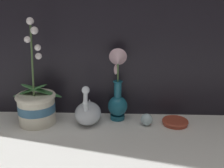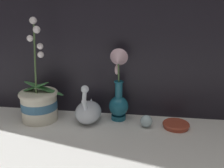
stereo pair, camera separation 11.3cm
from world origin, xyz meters
name	(u,v)px [view 1 (the left image)]	position (x,y,z in m)	size (l,w,h in m)	color
ground_plane	(106,134)	(0.00, 0.00, 0.00)	(2.80, 2.80, 0.00)	silver
orchid_potted_plant	(37,105)	(-0.31, 0.09, 0.09)	(0.24, 0.18, 0.47)	beige
swan_figurine	(88,112)	(-0.09, 0.10, 0.05)	(0.12, 0.18, 0.19)	silver
blue_vase	(118,92)	(0.05, 0.14, 0.13)	(0.09, 0.12, 0.33)	#195B75
glass_sphere	(147,120)	(0.18, 0.09, 0.03)	(0.05, 0.05, 0.05)	silver
amber_dish	(175,122)	(0.31, 0.10, 0.01)	(0.12, 0.12, 0.02)	#A8422D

